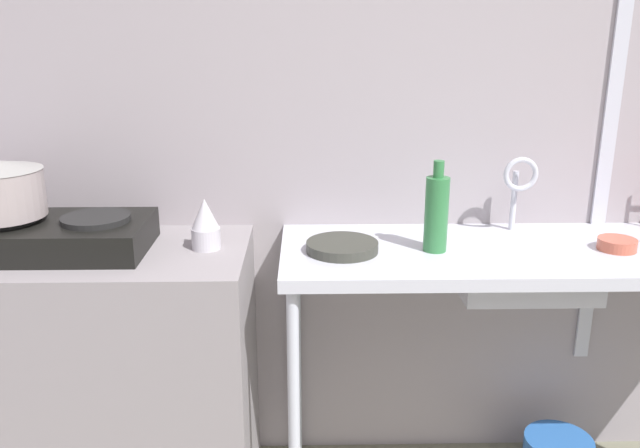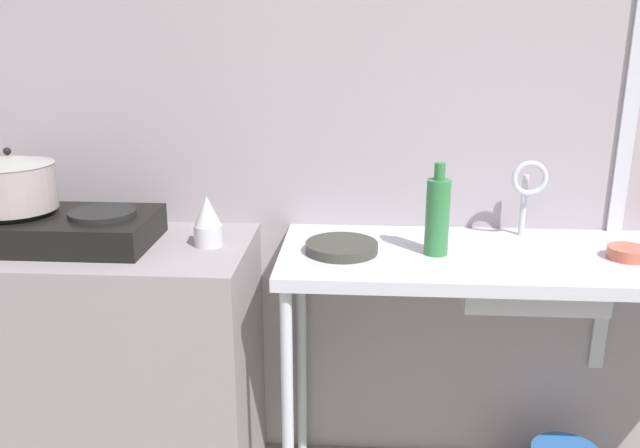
{
  "view_description": "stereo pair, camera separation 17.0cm",
  "coord_description": "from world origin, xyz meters",
  "px_view_note": "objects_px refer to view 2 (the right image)",
  "views": [
    {
      "loc": [
        -0.72,
        -0.35,
        1.59
      ],
      "look_at": [
        -0.68,
        1.6,
        1.0
      ],
      "focal_mm": 36.6,
      "sensor_mm": 36.0,
      "label": 1
    },
    {
      "loc": [
        -0.55,
        -0.34,
        1.59
      ],
      "look_at": [
        -0.68,
        1.6,
        1.0
      ],
      "focal_mm": 36.6,
      "sensor_mm": 36.0,
      "label": 2
    }
  ],
  "objects_px": {
    "stove": "(61,228)",
    "bottle_by_sink": "(437,215)",
    "percolator": "(208,222)",
    "faucet": "(528,185)",
    "small_bowl_on_drainboard": "(627,253)",
    "sink_basin": "(526,274)",
    "pot_on_left_burner": "(11,182)",
    "frying_pan": "(342,247)"
  },
  "relations": [
    {
      "from": "bottle_by_sink",
      "to": "frying_pan",
      "type": "bearing_deg",
      "value": -179.3
    },
    {
      "from": "faucet",
      "to": "small_bowl_on_drainboard",
      "type": "bearing_deg",
      "value": -34.12
    },
    {
      "from": "stove",
      "to": "percolator",
      "type": "distance_m",
      "value": 0.48
    },
    {
      "from": "faucet",
      "to": "frying_pan",
      "type": "height_order",
      "value": "faucet"
    },
    {
      "from": "faucet",
      "to": "bottle_by_sink",
      "type": "distance_m",
      "value": 0.36
    },
    {
      "from": "percolator",
      "to": "bottle_by_sink",
      "type": "xyz_separation_m",
      "value": [
        0.72,
        -0.03,
        0.04
      ]
    },
    {
      "from": "faucet",
      "to": "frying_pan",
      "type": "bearing_deg",
      "value": -163.27
    },
    {
      "from": "faucet",
      "to": "small_bowl_on_drainboard",
      "type": "distance_m",
      "value": 0.36
    },
    {
      "from": "sink_basin",
      "to": "frying_pan",
      "type": "bearing_deg",
      "value": -178.05
    },
    {
      "from": "small_bowl_on_drainboard",
      "to": "frying_pan",
      "type": "bearing_deg",
      "value": 179.87
    },
    {
      "from": "pot_on_left_burner",
      "to": "small_bowl_on_drainboard",
      "type": "relative_size",
      "value": 2.28
    },
    {
      "from": "stove",
      "to": "percolator",
      "type": "height_order",
      "value": "percolator"
    },
    {
      "from": "stove",
      "to": "sink_basin",
      "type": "relative_size",
      "value": 1.42
    },
    {
      "from": "stove",
      "to": "pot_on_left_burner",
      "type": "bearing_deg",
      "value": 180.0
    },
    {
      "from": "percolator",
      "to": "small_bowl_on_drainboard",
      "type": "bearing_deg",
      "value": -1.74
    },
    {
      "from": "faucet",
      "to": "bottle_by_sink",
      "type": "bearing_deg",
      "value": -150.18
    },
    {
      "from": "stove",
      "to": "bottle_by_sink",
      "type": "height_order",
      "value": "bottle_by_sink"
    },
    {
      "from": "stove",
      "to": "bottle_by_sink",
      "type": "xyz_separation_m",
      "value": [
        1.2,
        -0.02,
        0.07
      ]
    },
    {
      "from": "bottle_by_sink",
      "to": "pot_on_left_burner",
      "type": "bearing_deg",
      "value": 179.22
    },
    {
      "from": "stove",
      "to": "bottle_by_sink",
      "type": "distance_m",
      "value": 1.2
    },
    {
      "from": "sink_basin",
      "to": "frying_pan",
      "type": "relative_size",
      "value": 1.85
    },
    {
      "from": "stove",
      "to": "sink_basin",
      "type": "bearing_deg",
      "value": -0.09
    },
    {
      "from": "stove",
      "to": "percolator",
      "type": "bearing_deg",
      "value": 1.88
    },
    {
      "from": "small_bowl_on_drainboard",
      "to": "bottle_by_sink",
      "type": "xyz_separation_m",
      "value": [
        -0.58,
        0.01,
        0.11
      ]
    },
    {
      "from": "stove",
      "to": "percolator",
      "type": "xyz_separation_m",
      "value": [
        0.48,
        0.02,
        0.03
      ]
    },
    {
      "from": "frying_pan",
      "to": "stove",
      "type": "bearing_deg",
      "value": 178.62
    },
    {
      "from": "faucet",
      "to": "stove",
      "type": "bearing_deg",
      "value": -174.01
    },
    {
      "from": "faucet",
      "to": "bottle_by_sink",
      "type": "height_order",
      "value": "bottle_by_sink"
    },
    {
      "from": "percolator",
      "to": "frying_pan",
      "type": "bearing_deg",
      "value": -5.0
    },
    {
      "from": "faucet",
      "to": "percolator",
      "type": "bearing_deg",
      "value": -172.11
    },
    {
      "from": "stove",
      "to": "bottle_by_sink",
      "type": "relative_size",
      "value": 2.08
    },
    {
      "from": "bottle_by_sink",
      "to": "stove",
      "type": "bearing_deg",
      "value": 179.12
    },
    {
      "from": "frying_pan",
      "to": "small_bowl_on_drainboard",
      "type": "relative_size",
      "value": 1.9
    },
    {
      "from": "pot_on_left_burner",
      "to": "percolator",
      "type": "distance_m",
      "value": 0.63
    },
    {
      "from": "small_bowl_on_drainboard",
      "to": "pot_on_left_burner",
      "type": "bearing_deg",
      "value": 179.29
    },
    {
      "from": "stove",
      "to": "faucet",
      "type": "distance_m",
      "value": 1.52
    },
    {
      "from": "stove",
      "to": "faucet",
      "type": "relative_size",
      "value": 2.25
    },
    {
      "from": "stove",
      "to": "small_bowl_on_drainboard",
      "type": "bearing_deg",
      "value": -0.77
    },
    {
      "from": "faucet",
      "to": "frying_pan",
      "type": "distance_m",
      "value": 0.65
    },
    {
      "from": "pot_on_left_burner",
      "to": "faucet",
      "type": "bearing_deg",
      "value": 5.47
    },
    {
      "from": "stove",
      "to": "bottle_by_sink",
      "type": "bearing_deg",
      "value": -0.88
    },
    {
      "from": "small_bowl_on_drainboard",
      "to": "bottle_by_sink",
      "type": "height_order",
      "value": "bottle_by_sink"
    }
  ]
}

